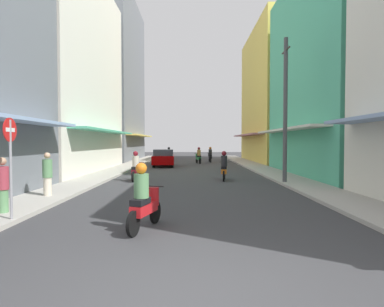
{
  "coord_description": "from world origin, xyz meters",
  "views": [
    {
      "loc": [
        0.06,
        -4.13,
        2.04
      ],
      "look_at": [
        0.13,
        15.98,
        1.35
      ],
      "focal_mm": 30.77,
      "sensor_mm": 36.0,
      "label": 1
    }
  ],
  "objects_px": {
    "motorbike_black": "(209,155)",
    "motorbike_white": "(168,156)",
    "pedestrian_midway": "(46,176)",
    "utility_pole": "(284,110)",
    "motorbike_maroon": "(135,168)",
    "motorbike_green": "(197,156)",
    "parked_car": "(163,158)",
    "motorbike_red": "(143,200)",
    "street_sign_no_entry": "(9,155)",
    "pedestrian_foreground": "(1,187)",
    "motorbike_orange": "(223,167)"
  },
  "relations": [
    {
      "from": "motorbike_green",
      "to": "pedestrian_midway",
      "type": "relative_size",
      "value": 1.06
    },
    {
      "from": "parked_car",
      "to": "street_sign_no_entry",
      "type": "relative_size",
      "value": 1.58
    },
    {
      "from": "pedestrian_midway",
      "to": "parked_car",
      "type": "bearing_deg",
      "value": 79.86
    },
    {
      "from": "motorbike_green",
      "to": "utility_pole",
      "type": "bearing_deg",
      "value": -76.05
    },
    {
      "from": "motorbike_black",
      "to": "parked_car",
      "type": "distance_m",
      "value": 7.24
    },
    {
      "from": "motorbike_maroon",
      "to": "parked_car",
      "type": "distance_m",
      "value": 10.31
    },
    {
      "from": "motorbike_maroon",
      "to": "pedestrian_midway",
      "type": "distance_m",
      "value": 5.96
    },
    {
      "from": "motorbike_white",
      "to": "motorbike_red",
      "type": "height_order",
      "value": "same"
    },
    {
      "from": "motorbike_maroon",
      "to": "parked_car",
      "type": "bearing_deg",
      "value": 86.95
    },
    {
      "from": "motorbike_green",
      "to": "parked_car",
      "type": "height_order",
      "value": "motorbike_green"
    },
    {
      "from": "motorbike_red",
      "to": "motorbike_green",
      "type": "bearing_deg",
      "value": 85.88
    },
    {
      "from": "motorbike_orange",
      "to": "pedestrian_foreground",
      "type": "distance_m",
      "value": 11.06
    },
    {
      "from": "motorbike_black",
      "to": "pedestrian_foreground",
      "type": "xyz_separation_m",
      "value": [
        -7.02,
        -24.55,
        0.11
      ]
    },
    {
      "from": "motorbike_maroon",
      "to": "utility_pole",
      "type": "xyz_separation_m",
      "value": [
        7.44,
        -1.41,
        2.9
      ]
    },
    {
      "from": "parked_car",
      "to": "pedestrian_foreground",
      "type": "height_order",
      "value": "pedestrian_foreground"
    },
    {
      "from": "motorbike_black",
      "to": "motorbike_maroon",
      "type": "bearing_deg",
      "value": -106.46
    },
    {
      "from": "utility_pole",
      "to": "motorbike_black",
      "type": "bearing_deg",
      "value": 98.6
    },
    {
      "from": "motorbike_green",
      "to": "street_sign_no_entry",
      "type": "height_order",
      "value": "street_sign_no_entry"
    },
    {
      "from": "motorbike_orange",
      "to": "motorbike_white",
      "type": "height_order",
      "value": "same"
    },
    {
      "from": "motorbike_green",
      "to": "motorbike_maroon",
      "type": "height_order",
      "value": "same"
    },
    {
      "from": "motorbike_green",
      "to": "parked_car",
      "type": "distance_m",
      "value": 4.94
    },
    {
      "from": "motorbike_green",
      "to": "motorbike_red",
      "type": "height_order",
      "value": "same"
    },
    {
      "from": "motorbike_black",
      "to": "utility_pole",
      "type": "bearing_deg",
      "value": -81.4
    },
    {
      "from": "motorbike_orange",
      "to": "pedestrian_foreground",
      "type": "xyz_separation_m",
      "value": [
        -6.9,
        -8.65,
        0.11
      ]
    },
    {
      "from": "parked_car",
      "to": "street_sign_no_entry",
      "type": "bearing_deg",
      "value": -96.27
    },
    {
      "from": "motorbike_maroon",
      "to": "pedestrian_foreground",
      "type": "relative_size",
      "value": 1.11
    },
    {
      "from": "street_sign_no_entry",
      "to": "utility_pole",
      "type": "bearing_deg",
      "value": 40.59
    },
    {
      "from": "motorbike_black",
      "to": "pedestrian_midway",
      "type": "bearing_deg",
      "value": -108.04
    },
    {
      "from": "pedestrian_midway",
      "to": "utility_pole",
      "type": "xyz_separation_m",
      "value": [
        9.72,
        4.09,
        2.76
      ]
    },
    {
      "from": "motorbike_white",
      "to": "motorbike_maroon",
      "type": "height_order",
      "value": "same"
    },
    {
      "from": "motorbike_green",
      "to": "street_sign_no_entry",
      "type": "bearing_deg",
      "value": -102.4
    },
    {
      "from": "motorbike_black",
      "to": "motorbike_white",
      "type": "distance_m",
      "value": 4.51
    },
    {
      "from": "motorbike_red",
      "to": "utility_pole",
      "type": "bearing_deg",
      "value": 55.91
    },
    {
      "from": "motorbike_black",
      "to": "motorbike_red",
      "type": "distance_m",
      "value": 26.04
    },
    {
      "from": "motorbike_black",
      "to": "street_sign_no_entry",
      "type": "relative_size",
      "value": 0.68
    },
    {
      "from": "motorbike_red",
      "to": "pedestrian_foreground",
      "type": "bearing_deg",
      "value": 162.0
    },
    {
      "from": "motorbike_red",
      "to": "parked_car",
      "type": "bearing_deg",
      "value": 93.66
    },
    {
      "from": "motorbike_green",
      "to": "motorbike_red",
      "type": "bearing_deg",
      "value": -94.12
    },
    {
      "from": "motorbike_red",
      "to": "motorbike_maroon",
      "type": "relative_size",
      "value": 0.97
    },
    {
      "from": "pedestrian_foreground",
      "to": "street_sign_no_entry",
      "type": "bearing_deg",
      "value": -49.48
    },
    {
      "from": "motorbike_orange",
      "to": "motorbike_red",
      "type": "xyz_separation_m",
      "value": [
        -2.83,
        -9.97,
        0.0
      ]
    },
    {
      "from": "utility_pole",
      "to": "motorbike_maroon",
      "type": "bearing_deg",
      "value": 169.23
    },
    {
      "from": "parked_car",
      "to": "utility_pole",
      "type": "xyz_separation_m",
      "value": [
        6.89,
        -11.71,
        2.86
      ]
    },
    {
      "from": "motorbike_black",
      "to": "street_sign_no_entry",
      "type": "bearing_deg",
      "value": -104.11
    },
    {
      "from": "motorbike_red",
      "to": "pedestrian_midway",
      "type": "distance_m",
      "value": 5.87
    },
    {
      "from": "pedestrian_midway",
      "to": "utility_pole",
      "type": "relative_size",
      "value": 0.24
    },
    {
      "from": "motorbike_green",
      "to": "utility_pole",
      "type": "xyz_separation_m",
      "value": [
        3.88,
        -15.64,
        2.9
      ]
    },
    {
      "from": "pedestrian_foreground",
      "to": "parked_car",
      "type": "bearing_deg",
      "value": 81.51
    },
    {
      "from": "motorbike_white",
      "to": "motorbike_maroon",
      "type": "distance_m",
      "value": 14.3
    },
    {
      "from": "street_sign_no_entry",
      "to": "motorbike_white",
      "type": "bearing_deg",
      "value": 84.46
    }
  ]
}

